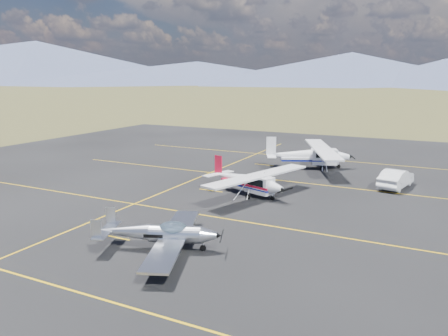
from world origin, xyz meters
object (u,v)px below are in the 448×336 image
Objects in this scene: aircraft_low_wing at (161,233)px; aircraft_cessna at (248,180)px; aircraft_plain at (309,155)px; sedan at (396,178)px.

aircraft_cessna is (-0.35, 11.55, 0.25)m from aircraft_low_wing.
aircraft_plain reaches higher than sedan.
aircraft_plain is at bearing 100.63° from aircraft_cessna.
aircraft_low_wing is 22.74m from aircraft_plain.
aircraft_cessna is at bearing -121.43° from aircraft_plain.
aircraft_low_wing is 0.73× the size of aircraft_plain.
aircraft_plain reaches higher than aircraft_cessna.
aircraft_low_wing is at bearing -70.17° from aircraft_cessna.
sedan is at bearing -50.87° from aircraft_plain.
aircraft_low_wing is 1.84× the size of sedan.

